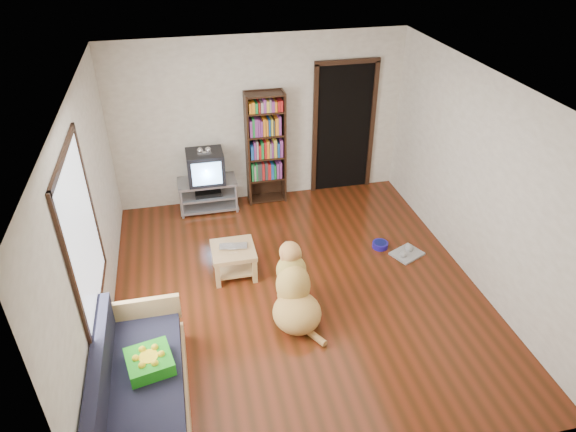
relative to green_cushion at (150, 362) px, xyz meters
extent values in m
plane|color=#5A210F|center=(1.75, 1.26, -0.49)|extent=(5.00, 5.00, 0.00)
plane|color=white|center=(1.75, 1.26, 2.11)|extent=(5.00, 5.00, 0.00)
plane|color=silver|center=(1.75, 3.76, 0.81)|extent=(4.50, 0.00, 4.50)
plane|color=silver|center=(1.75, -1.24, 0.81)|extent=(4.50, 0.00, 4.50)
plane|color=silver|center=(-0.50, 1.26, 0.81)|extent=(0.00, 5.00, 5.00)
plane|color=silver|center=(4.00, 1.26, 0.81)|extent=(0.00, 5.00, 5.00)
cube|color=green|center=(0.00, 0.00, 0.00)|extent=(0.49, 0.49, 0.14)
imported|color=silver|center=(1.02, 1.75, -0.07)|extent=(0.39, 0.28, 0.03)
cylinder|color=navy|center=(3.11, 1.91, -0.45)|extent=(0.22, 0.22, 0.08)
cube|color=#9F9F9F|center=(3.41, 1.66, -0.47)|extent=(0.50, 0.46, 0.03)
cube|color=white|center=(-0.48, 0.76, 1.01)|extent=(0.02, 1.30, 1.60)
cube|color=black|center=(-0.48, 0.76, 1.83)|extent=(0.03, 1.42, 0.06)
cube|color=black|center=(-0.48, 0.76, 0.19)|extent=(0.03, 1.42, 0.06)
cube|color=black|center=(-0.48, 0.06, 1.01)|extent=(0.03, 0.06, 1.70)
cube|color=black|center=(-0.48, 1.46, 1.01)|extent=(0.03, 0.06, 1.70)
cube|color=black|center=(3.10, 3.75, 0.56)|extent=(0.90, 0.02, 2.10)
cube|color=black|center=(2.62, 3.73, 0.56)|extent=(0.07, 0.05, 2.14)
cube|color=black|center=(3.58, 3.73, 0.56)|extent=(0.07, 0.05, 2.14)
cube|color=black|center=(3.10, 3.73, 1.64)|extent=(1.03, 0.05, 0.07)
cube|color=#99999E|center=(0.85, 3.51, -0.01)|extent=(0.90, 0.45, 0.04)
cube|color=#99999E|center=(0.85, 3.51, -0.24)|extent=(0.86, 0.42, 0.03)
cube|color=#99999E|center=(0.85, 3.51, -0.43)|extent=(0.90, 0.45, 0.04)
cylinder|color=#99999E|center=(0.43, 3.31, -0.24)|extent=(0.04, 0.04, 0.50)
cylinder|color=#99999E|center=(1.27, 3.31, -0.24)|extent=(0.04, 0.04, 0.50)
cylinder|color=#99999E|center=(0.43, 3.71, -0.24)|extent=(0.04, 0.04, 0.50)
cylinder|color=#99999E|center=(1.27, 3.71, -0.24)|extent=(0.04, 0.04, 0.50)
cube|color=black|center=(0.85, 3.51, -0.19)|extent=(0.40, 0.30, 0.07)
cube|color=black|center=(0.85, 3.51, 0.25)|extent=(0.55, 0.48, 0.48)
cube|color=black|center=(0.85, 3.71, 0.25)|extent=(0.40, 0.14, 0.36)
cube|color=#8CBFF2|center=(0.85, 3.27, 0.25)|extent=(0.44, 0.02, 0.36)
cube|color=silver|center=(0.85, 3.46, 0.50)|extent=(0.20, 0.07, 0.02)
sphere|color=silver|center=(0.79, 3.46, 0.55)|extent=(0.09, 0.09, 0.09)
sphere|color=silver|center=(0.91, 3.46, 0.55)|extent=(0.09, 0.09, 0.09)
cube|color=black|center=(1.52, 3.60, 0.41)|extent=(0.03, 0.30, 1.80)
cube|color=black|center=(2.08, 3.60, 0.41)|extent=(0.03, 0.30, 1.80)
cube|color=black|center=(1.80, 3.74, 0.41)|extent=(0.60, 0.02, 1.80)
cube|color=black|center=(1.80, 3.60, -0.46)|extent=(0.56, 0.28, 0.02)
cube|color=black|center=(1.80, 3.60, -0.09)|extent=(0.56, 0.28, 0.03)
cube|color=black|center=(1.80, 3.60, 0.28)|extent=(0.56, 0.28, 0.02)
cube|color=black|center=(1.80, 3.60, 0.65)|extent=(0.56, 0.28, 0.02)
cube|color=black|center=(1.80, 3.60, 1.02)|extent=(0.56, 0.28, 0.02)
cube|color=black|center=(1.80, 3.60, 1.28)|extent=(0.56, 0.28, 0.02)
cube|color=tan|center=(-0.08, -0.14, -0.38)|extent=(0.80, 1.80, 0.22)
cube|color=#1E1E2D|center=(-0.08, -0.14, -0.16)|extent=(0.74, 1.74, 0.18)
cube|color=#1E1E2D|center=(-0.42, -0.14, 0.11)|extent=(0.12, 1.74, 0.40)
cube|color=tan|center=(-0.08, 0.72, 0.01)|extent=(0.80, 0.06, 0.30)
cube|color=tan|center=(1.02, 1.78, -0.12)|extent=(0.55, 0.55, 0.06)
cube|color=tan|center=(1.02, 1.78, -0.39)|extent=(0.45, 0.45, 0.03)
cube|color=tan|center=(0.79, 1.54, -0.32)|extent=(0.06, 0.06, 0.34)
cube|color=tan|center=(1.26, 1.54, -0.32)|extent=(0.06, 0.06, 0.34)
cube|color=tan|center=(0.79, 2.01, -0.32)|extent=(0.06, 0.06, 0.34)
cube|color=tan|center=(1.26, 2.01, -0.32)|extent=(0.06, 0.06, 0.34)
ellipsoid|color=tan|center=(1.60, 0.68, -0.32)|extent=(0.58, 0.62, 0.42)
ellipsoid|color=#D6B552|center=(1.61, 0.90, -0.09)|extent=(0.41, 0.45, 0.55)
ellipsoid|color=gold|center=(1.61, 1.01, 0.04)|extent=(0.36, 0.33, 0.39)
ellipsoid|color=tan|center=(1.61, 1.08, 0.26)|extent=(0.26, 0.29, 0.24)
ellipsoid|color=tan|center=(1.62, 1.21, 0.23)|extent=(0.11, 0.22, 0.10)
sphere|color=black|center=(1.62, 1.31, 0.23)|extent=(0.05, 0.05, 0.05)
ellipsoid|color=#C4884B|center=(1.52, 1.04, 0.24)|extent=(0.06, 0.08, 0.17)
ellipsoid|color=tan|center=(1.71, 1.03, 0.24)|extent=(0.06, 0.08, 0.17)
cylinder|color=#CB834E|center=(1.53, 1.13, -0.27)|extent=(0.09, 0.14, 0.45)
cylinder|color=#D8B153|center=(1.70, 1.12, -0.27)|extent=(0.09, 0.14, 0.45)
sphere|color=gold|center=(1.53, 1.18, -0.46)|extent=(0.12, 0.12, 0.12)
sphere|color=tan|center=(1.70, 1.18, -0.46)|extent=(0.12, 0.12, 0.12)
cylinder|color=#C5804C|center=(1.73, 0.43, -0.46)|extent=(0.26, 0.38, 0.09)
camera|label=1|loc=(0.54, -3.59, 3.74)|focal=32.00mm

